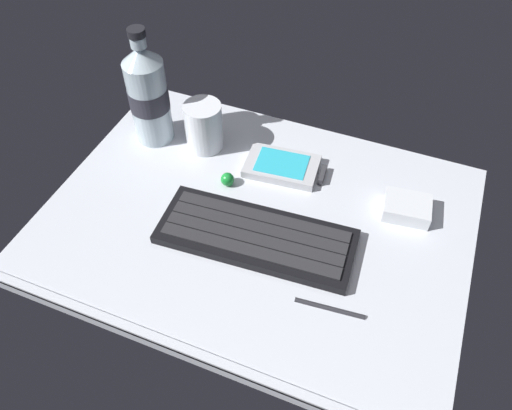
{
  "coord_description": "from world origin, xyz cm",
  "views": [
    {
      "loc": [
        18.76,
        -46.67,
        59.82
      ],
      "look_at": [
        0.0,
        0.0,
        3.0
      ],
      "focal_mm": 35.66,
      "sensor_mm": 36.0,
      "label": 1
    }
  ],
  "objects": [
    {
      "name": "charger_block",
      "position": [
        21.15,
        9.57,
        1.2
      ],
      "size": [
        7.58,
        6.34,
        2.4
      ],
      "primitive_type": "cube",
      "rotation": [
        0.0,
        0.0,
        0.11
      ],
      "color": "silver",
      "rests_on": "ground_plane"
    },
    {
      "name": "water_bottle",
      "position": [
        -23.76,
        11.15,
        9.01
      ],
      "size": [
        6.73,
        6.73,
        20.8
      ],
      "color": "silver",
      "rests_on": "ground_plane"
    },
    {
      "name": "ground_plane",
      "position": [
        0.0,
        -0.23,
        -0.99
      ],
      "size": [
        64.0,
        48.0,
        2.8
      ],
      "color": "silver"
    },
    {
      "name": "trackball_mouse",
      "position": [
        -7.0,
        5.0,
        1.1
      ],
      "size": [
        2.2,
        2.2,
        2.2
      ],
      "primitive_type": "sphere",
      "color": "#198C33",
      "rests_on": "ground_plane"
    },
    {
      "name": "keyboard",
      "position": [
        1.56,
        -3.86,
        0.81
      ],
      "size": [
        29.66,
        12.87,
        1.7
      ],
      "color": "black",
      "rests_on": "ground_plane"
    },
    {
      "name": "stylus_pen",
      "position": [
        15.0,
        -11.0,
        0.35
      ],
      "size": [
        9.52,
        1.56,
        0.7
      ],
      "primitive_type": "cylinder",
      "rotation": [
        0.0,
        1.57,
        0.09
      ],
      "color": "#26262B",
      "rests_on": "ground_plane"
    },
    {
      "name": "juice_cup",
      "position": [
        -14.45,
        12.21,
        3.91
      ],
      "size": [
        6.4,
        6.4,
        8.5
      ],
      "color": "silver",
      "rests_on": "ground_plane"
    },
    {
      "name": "handheld_device",
      "position": [
        0.66,
        11.52,
        0.73
      ],
      "size": [
        13.3,
        8.74,
        1.5
      ],
      "color": "#B7BABF",
      "rests_on": "ground_plane"
    }
  ]
}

